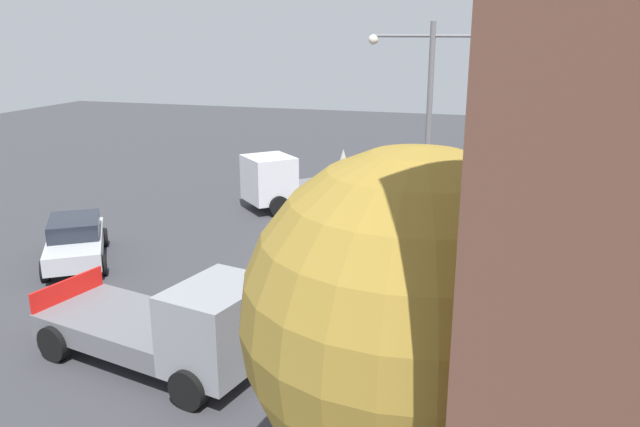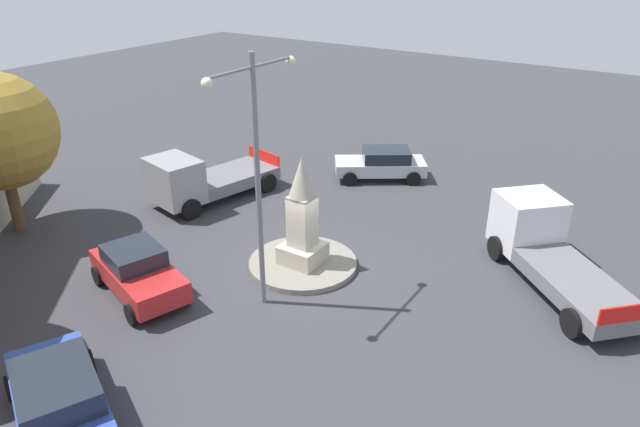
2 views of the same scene
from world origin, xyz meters
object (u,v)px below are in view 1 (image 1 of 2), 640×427
monument (343,219)px  streetlamp (428,128)px  truck_grey_near_island (176,327)px  car_red_parked_right (474,310)px  car_silver_waiting (75,240)px  truck_white_approaching (297,183)px  tree_near_wall (412,318)px

monument → streetlamp: bearing=-174.4°
monument → truck_grey_near_island: 6.92m
car_red_parked_right → car_silver_waiting: bearing=-7.8°
truck_white_approaching → tree_near_wall: (-7.56, 17.49, 2.81)m
truck_white_approaching → truck_grey_near_island: (-1.87, 13.49, -0.03)m
monument → car_red_parked_right: bearing=141.7°
car_red_parked_right → truck_white_approaching: 12.96m
truck_grey_near_island → tree_near_wall: 7.52m
streetlamp → car_red_parked_right: streetlamp is taller
monument → tree_near_wall: 11.40m
streetlamp → car_red_parked_right: (-1.73, 3.52, -3.79)m
car_silver_waiting → truck_grey_near_island: (-6.51, 5.04, 0.27)m
streetlamp → car_silver_waiting: streetlamp is taller
monument → car_silver_waiting: (8.50, 1.54, -1.02)m
truck_grey_near_island → streetlamp: bearing=-122.9°
streetlamp → monument: bearing=5.6°
monument → truck_grey_near_island: size_ratio=0.64×
car_silver_waiting → streetlamp: bearing=-170.8°
car_red_parked_right → tree_near_wall: bearing=86.5°
car_red_parked_right → monument: bearing=-38.3°
truck_grey_near_island → tree_near_wall: size_ratio=0.97×
tree_near_wall → monument: bearing=-70.7°
streetlamp → car_red_parked_right: size_ratio=1.80×
car_red_parked_right → truck_white_approaching: bearing=-51.8°
monument → truck_white_approaching: monument is taller
car_silver_waiting → truck_grey_near_island: 8.24m
car_red_parked_right → truck_grey_near_island: size_ratio=0.72×
car_red_parked_right → truck_grey_near_island: truck_grey_near_island is taller
car_silver_waiting → car_red_parked_right: size_ratio=1.03×
streetlamp → truck_white_approaching: size_ratio=1.31×
streetlamp → car_red_parked_right: 5.45m
car_red_parked_right → truck_white_approaching: size_ratio=0.73×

